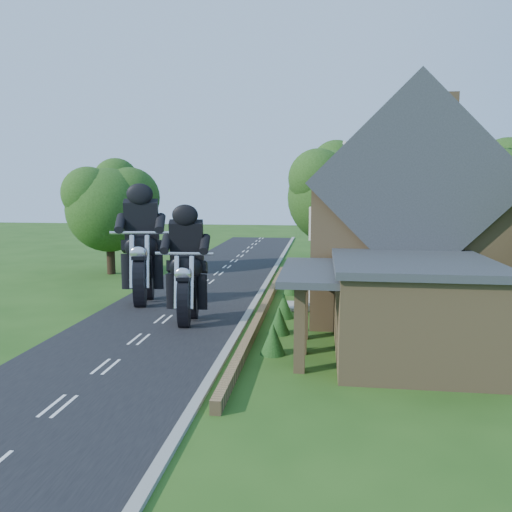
# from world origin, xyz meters

# --- Properties ---
(ground) EXTENTS (120.00, 120.00, 0.00)m
(ground) POSITION_xyz_m (0.00, 0.00, 0.00)
(ground) COLOR #234814
(ground) RESTS_ON ground
(road) EXTENTS (7.00, 80.00, 0.02)m
(road) POSITION_xyz_m (0.00, 0.00, 0.01)
(road) COLOR black
(road) RESTS_ON ground
(kerb) EXTENTS (0.30, 80.00, 0.12)m
(kerb) POSITION_xyz_m (3.65, 0.00, 0.06)
(kerb) COLOR gray
(kerb) RESTS_ON ground
(garden_wall) EXTENTS (0.30, 22.00, 0.40)m
(garden_wall) POSITION_xyz_m (4.30, 5.00, 0.20)
(garden_wall) COLOR olive
(garden_wall) RESTS_ON ground
(house) EXTENTS (9.54, 8.64, 10.24)m
(house) POSITION_xyz_m (10.49, 6.00, 4.34)
(house) COLOR olive
(house) RESTS_ON ground
(annex) EXTENTS (7.05, 5.94, 3.44)m
(annex) POSITION_xyz_m (9.87, -0.80, 1.77)
(annex) COLOR olive
(annex) RESTS_ON ground
(tree_behind_house) EXTENTS (7.81, 7.20, 10.08)m
(tree_behind_house) POSITION_xyz_m (14.18, 16.14, 6.23)
(tree_behind_house) COLOR black
(tree_behind_house) RESTS_ON ground
(tree_behind_left) EXTENTS (6.94, 6.40, 9.16)m
(tree_behind_left) POSITION_xyz_m (8.16, 17.13, 5.73)
(tree_behind_left) COLOR black
(tree_behind_left) RESTS_ON ground
(tree_far_road) EXTENTS (6.08, 5.60, 7.84)m
(tree_far_road) POSITION_xyz_m (-6.86, 14.11, 4.84)
(tree_far_road) COLOR black
(tree_far_road) RESTS_ON ground
(shrub_a) EXTENTS (0.90, 0.90, 1.10)m
(shrub_a) POSITION_xyz_m (5.30, -1.00, 0.55)
(shrub_a) COLOR #173D13
(shrub_a) RESTS_ON ground
(shrub_b) EXTENTS (0.90, 0.90, 1.10)m
(shrub_b) POSITION_xyz_m (5.30, 1.50, 0.55)
(shrub_b) COLOR #173D13
(shrub_b) RESTS_ON ground
(shrub_c) EXTENTS (0.90, 0.90, 1.10)m
(shrub_c) POSITION_xyz_m (5.30, 4.00, 0.55)
(shrub_c) COLOR #173D13
(shrub_c) RESTS_ON ground
(shrub_d) EXTENTS (0.90, 0.90, 1.10)m
(shrub_d) POSITION_xyz_m (5.30, 9.00, 0.55)
(shrub_d) COLOR #173D13
(shrub_d) RESTS_ON ground
(shrub_e) EXTENTS (0.90, 0.90, 1.10)m
(shrub_e) POSITION_xyz_m (5.30, 11.50, 0.55)
(shrub_e) COLOR #173D13
(shrub_e) RESTS_ON ground
(shrub_f) EXTENTS (0.90, 0.90, 1.10)m
(shrub_f) POSITION_xyz_m (5.30, 14.00, 0.55)
(shrub_f) COLOR #173D13
(shrub_f) RESTS_ON ground
(motorcycle_lead) EXTENTS (0.49, 1.67, 1.54)m
(motorcycle_lead) POSITION_xyz_m (1.28, 2.46, 0.77)
(motorcycle_lead) COLOR black
(motorcycle_lead) RESTS_ON ground
(motorcycle_follow) EXTENTS (0.76, 1.99, 1.80)m
(motorcycle_follow) POSITION_xyz_m (-1.92, 5.80, 0.90)
(motorcycle_follow) COLOR black
(motorcycle_follow) RESTS_ON ground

